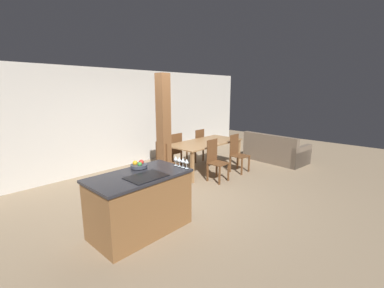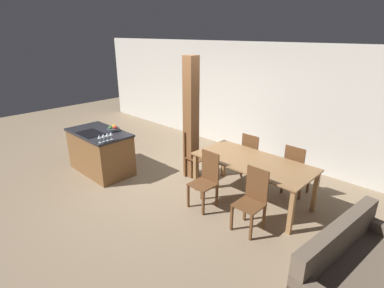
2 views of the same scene
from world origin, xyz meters
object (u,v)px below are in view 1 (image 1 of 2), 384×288
object	(u,v)px
dining_chair_near_left	(216,160)
dining_chair_far_left	(174,150)
kitchen_island	(140,203)
timber_post	(164,131)
wine_glass_end	(176,158)
wine_glass_middle	(183,160)
dining_chair_near_right	(237,153)
wine_glass_far	(179,159)
couch	(275,152)
dining_table	(205,145)
dining_chair_head_end	(165,162)
dining_chair_far_right	(197,145)
fruit_bowl	(139,165)
wine_glass_near	(187,161)

from	to	relation	value
dining_chair_near_left	dining_chair_far_left	world-z (taller)	same
kitchen_island	timber_post	bearing A→B (deg)	38.07
wine_glass_end	timber_post	world-z (taller)	timber_post
wine_glass_middle	dining_chair_near_left	distance (m)	2.14
dining_chair_near_right	wine_glass_far	bearing A→B (deg)	-165.81
kitchen_island	dining_chair_near_right	world-z (taller)	dining_chair_near_right
dining_chair_near_right	couch	distance (m)	1.71
dining_table	dining_chair_near_left	size ratio (longest dim) A/B	2.12
wine_glass_middle	dining_table	bearing A→B (deg)	32.54
dining_chair_near_left	dining_chair_near_right	xyz separation A→B (m)	(0.94, 0.00, 0.00)
timber_post	kitchen_island	bearing A→B (deg)	-141.93
dining_chair_far_left	dining_chair_near_right	bearing A→B (deg)	123.41
wine_glass_far	timber_post	bearing A→B (deg)	57.47
dining_chair_head_end	timber_post	world-z (taller)	timber_post
dining_chair_far_left	dining_chair_far_right	xyz separation A→B (m)	(0.94, 0.00, 0.00)
fruit_bowl	dining_table	distance (m)	3.05
fruit_bowl	dining_table	bearing A→B (deg)	19.29
kitchen_island	dining_chair_head_end	size ratio (longest dim) A/B	1.50
dining_chair_near_left	dining_chair_far_right	size ratio (longest dim) A/B	1.00
kitchen_island	dining_chair_far_right	size ratio (longest dim) A/B	1.50
wine_glass_middle	wine_glass_end	bearing A→B (deg)	90.00
fruit_bowl	dining_chair_near_left	xyz separation A→B (m)	(2.39, 0.29, -0.46)
fruit_bowl	dining_chair_near_right	xyz separation A→B (m)	(3.34, 0.29, -0.46)
dining_chair_far_right	dining_chair_near_right	bearing A→B (deg)	90.00
kitchen_island	dining_table	size ratio (longest dim) A/B	0.71
wine_glass_near	dining_chair_head_end	size ratio (longest dim) A/B	0.16
wine_glass_middle	dining_chair_near_right	xyz separation A→B (m)	(2.86, 0.81, -0.54)
wine_glass_near	wine_glass_end	world-z (taller)	same
dining_chair_near_left	wine_glass_far	bearing A→B (deg)	-159.31
dining_chair_near_right	timber_post	world-z (taller)	timber_post
dining_chair_head_end	dining_chair_near_right	bearing A→B (deg)	-110.61
kitchen_island	couch	xyz separation A→B (m)	(5.20, 0.27, -0.18)
wine_glass_end	dining_chair_far_left	size ratio (longest dim) A/B	0.16
wine_glass_middle	fruit_bowl	bearing A→B (deg)	133.00
dining_chair_far_left	dining_chair_head_end	size ratio (longest dim) A/B	1.00
dining_chair_near_right	timber_post	distance (m)	2.20
dining_chair_near_left	dining_chair_far_right	xyz separation A→B (m)	(0.94, 1.43, 0.00)
timber_post	wine_glass_far	bearing A→B (deg)	-122.53
kitchen_island	dining_chair_near_right	size ratio (longest dim) A/B	1.50
dining_chair_far_right	dining_chair_head_end	distance (m)	2.03
dining_table	dining_chair_far_right	size ratio (longest dim) A/B	2.12
fruit_bowl	wine_glass_end	world-z (taller)	wine_glass_end
dining_chair_far_left	timber_post	distance (m)	1.47
wine_glass_near	wine_glass_far	size ratio (longest dim) A/B	1.00
dining_chair_near_left	fruit_bowl	bearing A→B (deg)	-173.15
wine_glass_near	timber_post	xyz separation A→B (m)	(0.89, 1.57, 0.20)
kitchen_island	dining_chair_far_left	distance (m)	3.25
dining_chair_near_left	dining_chair_head_end	bearing A→B (deg)	143.25
fruit_bowl	dining_chair_near_left	world-z (taller)	fruit_bowl
dining_table	dining_chair_far_right	bearing A→B (deg)	56.59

